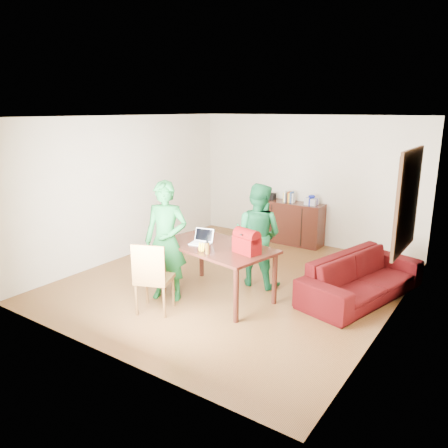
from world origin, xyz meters
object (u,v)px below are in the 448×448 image
Objects in this scene: table at (217,252)px; laptop at (200,241)px; person_far at (258,235)px; red_bag at (247,244)px; sofa at (362,277)px; person_near at (166,241)px; chair at (155,291)px; bottle at (207,248)px.

table is 5.56× the size of laptop.
red_bag is at bearing 107.31° from person_far.
laptop is (-0.50, -0.88, 0.02)m from person_far.
table is 0.85× the size of sofa.
red_bag reaches higher than laptop.
person_near is 1.22m from red_bag.
table is at bearing -170.97° from red_bag.
red_bag is (0.99, 0.87, 0.66)m from chair.
chair is 5.61× the size of bottle.
person_near is at bearing -144.14° from laptop.
laptop is 0.81m from red_bag.
sofa is at bearing 43.10° from bottle.
person_far is at bearing 45.81° from chair.
red_bag is 0.17× the size of sofa.
sofa is at bearing 21.03° from chair.
person_near is 9.74× the size of bottle.
table is 0.84m from person_far.
sofa is (2.09, 1.32, -0.54)m from laptop.
red_bag is (0.56, -0.05, 0.25)m from table.
person_far is at bearing 82.00° from table.
chair is 3.05× the size of laptop.
bottle is at bearing -127.43° from red_bag.
laptop is at bearing -148.47° from table.
chair is 2.74× the size of red_bag.
person_near is 0.71m from bottle.
chair is 0.58× the size of person_near.
person_near reaches higher than table.
person_near is (-0.16, 0.45, 0.60)m from chair.
person_near is at bearing 139.45° from sofa.
person_far is at bearing 83.33° from bottle.
laptop is 0.15× the size of sofa.
table reaches higher than sofa.
person_near is (-0.59, -0.47, 0.19)m from table.
person_near is 0.81× the size of sofa.
bottle is at bearing 147.81° from sofa.
person_far reaches higher than bottle.
table is at bearing 9.74° from laptop.
bottle is (0.36, -0.31, 0.05)m from laptop.
person_far is 1.01m from laptop.
table is 2.26m from sofa.
person_far reaches higher than sofa.
red_bag reaches higher than bottle.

